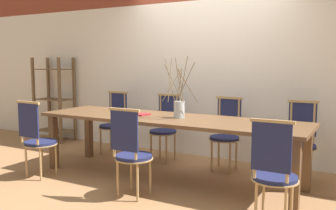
# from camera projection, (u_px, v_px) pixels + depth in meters

# --- Properties ---
(ground_plane) EXTENTS (16.00, 16.00, 0.00)m
(ground_plane) POSITION_uv_depth(u_px,v_px,m) (168.00, 179.00, 4.63)
(ground_plane) COLOR #9E7047
(wall_rear) EXTENTS (12.00, 0.06, 3.20)m
(wall_rear) POSITION_uv_depth(u_px,v_px,m) (209.00, 51.00, 5.54)
(wall_rear) COLOR silver
(wall_rear) RESTS_ON ground_plane
(dining_table) EXTENTS (3.35, 0.92, 0.77)m
(dining_table) POSITION_uv_depth(u_px,v_px,m) (168.00, 124.00, 4.55)
(dining_table) COLOR brown
(dining_table) RESTS_ON ground_plane
(chair_near_leftend) EXTENTS (0.41, 0.41, 0.97)m
(chair_near_leftend) POSITION_uv_depth(u_px,v_px,m) (37.00, 137.00, 4.62)
(chair_near_leftend) COLOR #1E234C
(chair_near_leftend) RESTS_ON ground_plane
(chair_near_left) EXTENTS (0.41, 0.41, 0.97)m
(chair_near_left) POSITION_uv_depth(u_px,v_px,m) (131.00, 151.00, 3.94)
(chair_near_left) COLOR #1E234C
(chair_near_left) RESTS_ON ground_plane
(chair_near_center) EXTENTS (0.41, 0.41, 0.97)m
(chair_near_center) POSITION_uv_depth(u_px,v_px,m) (274.00, 171.00, 3.22)
(chair_near_center) COLOR #1E234C
(chair_near_center) RESTS_ON ground_plane
(chair_far_leftend) EXTENTS (0.41, 0.41, 0.97)m
(chair_far_leftend) POSITION_uv_depth(u_px,v_px,m) (114.00, 121.00, 5.89)
(chair_far_leftend) COLOR #1E234C
(chair_far_leftend) RESTS_ON ground_plane
(chair_far_left) EXTENTS (0.41, 0.41, 0.97)m
(chair_far_left) POSITION_uv_depth(u_px,v_px,m) (165.00, 126.00, 5.44)
(chair_far_left) COLOR #1E234C
(chair_far_left) RESTS_ON ground_plane
(chair_far_center) EXTENTS (0.41, 0.41, 0.97)m
(chair_far_center) POSITION_uv_depth(u_px,v_px,m) (226.00, 132.00, 4.99)
(chair_far_center) COLOR #1E234C
(chair_far_center) RESTS_ON ground_plane
(chair_far_right) EXTENTS (0.41, 0.41, 0.97)m
(chair_far_right) POSITION_uv_depth(u_px,v_px,m) (300.00, 139.00, 4.53)
(chair_far_right) COLOR #1E234C
(chair_far_right) RESTS_ON ground_plane
(vase_centerpiece) EXTENTS (0.42, 0.42, 0.73)m
(vase_centerpiece) POSITION_uv_depth(u_px,v_px,m) (179.00, 107.00, 4.48)
(vase_centerpiece) COLOR #B2BCC1
(vase_centerpiece) RESTS_ON dining_table
(book_stack) EXTENTS (0.24, 0.21, 0.02)m
(book_stack) POSITION_uv_depth(u_px,v_px,m) (140.00, 114.00, 4.74)
(book_stack) COLOR maroon
(book_stack) RESTS_ON dining_table
(shelving_rack) EXTENTS (0.69, 0.41, 1.51)m
(shelving_rack) POSITION_uv_depth(u_px,v_px,m) (54.00, 100.00, 6.82)
(shelving_rack) COLOR brown
(shelving_rack) RESTS_ON ground_plane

